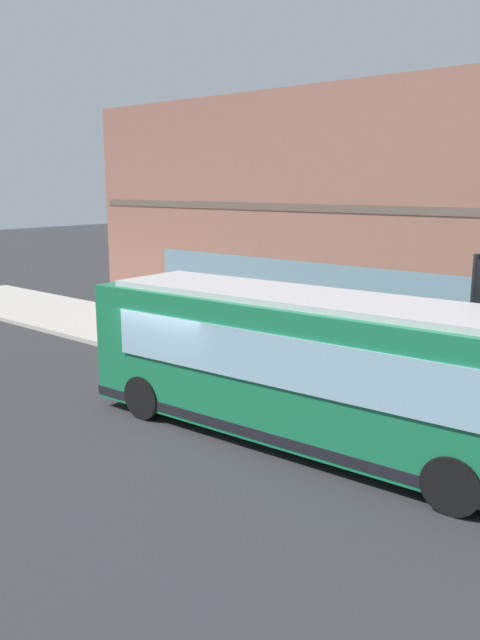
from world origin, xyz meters
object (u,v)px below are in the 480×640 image
Objects in this scene: pedestrian_by_light_pole at (328,327)px; newspaper_vending_box at (419,360)px; city_bus_nearside at (308,368)px; pedestrian_near_hydrant at (252,316)px; fire_hydrant at (314,370)px; traffic_light_near_corner at (479,308)px.

pedestrian_by_light_pole is 2.93m from newspaper_vending_box.
pedestrian_near_hydrant is (4.83, 5.39, -0.43)m from city_bus_nearside.
pedestrian_by_light_pole reaches higher than fire_hydrant.
city_bus_nearside is at bearing -151.67° from pedestrian_by_light_pole.
pedestrian_by_light_pole is at bearing -81.96° from pedestrian_near_hydrant.
fire_hydrant is (2.85, 1.73, -1.04)m from city_bus_nearside.
city_bus_nearside is 7.25m from pedestrian_near_hydrant.
city_bus_nearside is 5.92m from pedestrian_by_light_pole.
fire_hydrant is at bearing -155.34° from pedestrian_by_light_pole.
fire_hydrant is (0.28, 4.18, -2.20)m from traffic_light_near_corner.
traffic_light_near_corner is 6.10m from pedestrian_by_light_pole.
pedestrian_by_light_pole is 1.80× the size of newspaper_vending_box.
pedestrian_by_light_pole is at bearing 24.66° from fire_hydrant.
city_bus_nearside reaches higher than newspaper_vending_box.
pedestrian_by_light_pole is 0.96× the size of pedestrian_near_hydrant.
pedestrian_near_hydrant reaches higher than newspaper_vending_box.
newspaper_vending_box is (-0.02, -2.89, -0.47)m from pedestrian_by_light_pole.
fire_hydrant is 4.21m from pedestrian_near_hydrant.
pedestrian_near_hydrant is at bearing 48.10° from city_bus_nearside.
city_bus_nearside is 6.26× the size of pedestrian_by_light_pole.
city_bus_nearside is 3.74m from traffic_light_near_corner.
pedestrian_near_hydrant is at bearing 61.60° from fire_hydrant.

